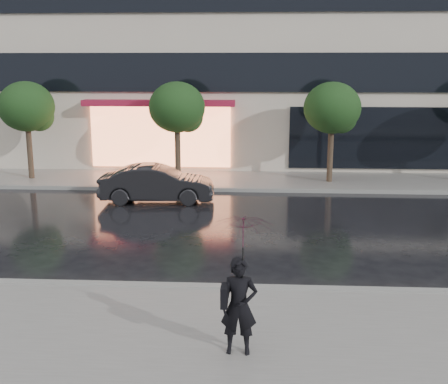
{
  "coord_description": "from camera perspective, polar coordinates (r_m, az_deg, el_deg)",
  "views": [
    {
      "loc": [
        0.1,
        -11.89,
        4.6
      ],
      "look_at": [
        -0.71,
        2.21,
        1.4
      ],
      "focal_mm": 45.0,
      "sensor_mm": 36.0,
      "label": 1
    }
  ],
  "objects": [
    {
      "name": "sidewalk_near",
      "position": [
        9.76,
        2.43,
        -14.97
      ],
      "size": [
        60.0,
        4.5,
        0.12
      ],
      "primitive_type": "cube",
      "color": "slate",
      "rests_on": "ground"
    },
    {
      "name": "ground",
      "position": [
        12.75,
        2.67,
        -8.4
      ],
      "size": [
        120.0,
        120.0,
        0.0
      ],
      "primitive_type": "plane",
      "color": "black",
      "rests_on": "ground"
    },
    {
      "name": "pedestrian_with_umbrella",
      "position": [
        8.71,
        1.8,
        -7.29
      ],
      "size": [
        0.93,
        0.94,
        2.26
      ],
      "rotation": [
        0.0,
        0.0,
        -0.01
      ],
      "color": "black",
      "rests_on": "sidewalk_near"
    },
    {
      "name": "tree_mid_west",
      "position": [
        22.19,
        -4.63,
        8.39
      ],
      "size": [
        2.2,
        2.2,
        3.99
      ],
      "color": "#33261C",
      "rests_on": "ground"
    },
    {
      "name": "tree_mid_east",
      "position": [
        22.18,
        11.08,
        8.2
      ],
      "size": [
        2.2,
        2.2,
        3.99
      ],
      "color": "#33261C",
      "rests_on": "ground"
    },
    {
      "name": "parked_car",
      "position": [
        19.32,
        -6.83,
        0.84
      ],
      "size": [
        3.94,
        1.55,
        1.28
      ],
      "primitive_type": "imported",
      "rotation": [
        0.0,
        0.0,
        1.62
      ],
      "color": "black",
      "rests_on": "ground"
    },
    {
      "name": "sidewalk_far",
      "position": [
        22.6,
        2.98,
        1.16
      ],
      "size": [
        60.0,
        3.5,
        0.12
      ],
      "primitive_type": "cube",
      "color": "slate",
      "rests_on": "ground"
    },
    {
      "name": "tree_far_west",
      "position": [
        23.76,
        -19.26,
        8.02
      ],
      "size": [
        2.2,
        2.2,
        3.99
      ],
      "color": "#33261C",
      "rests_on": "ground"
    },
    {
      "name": "curb_far",
      "position": [
        20.88,
        2.95,
        0.23
      ],
      "size": [
        60.0,
        0.25,
        0.14
      ],
      "primitive_type": "cube",
      "color": "gray",
      "rests_on": "ground"
    },
    {
      "name": "curb_near",
      "position": [
        11.79,
        2.61,
        -9.84
      ],
      "size": [
        60.0,
        0.25,
        0.14
      ],
      "primitive_type": "cube",
      "color": "gray",
      "rests_on": "ground"
    }
  ]
}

